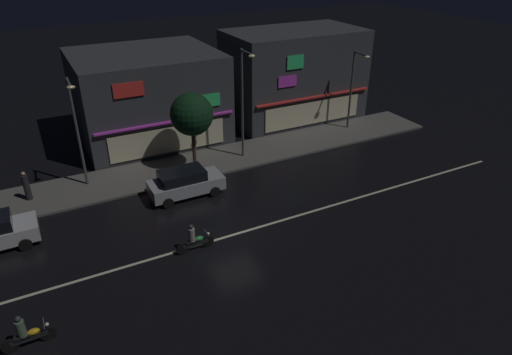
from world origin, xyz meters
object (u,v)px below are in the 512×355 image
Objects in this scene: parked_car_trailing at (185,182)px; motorcycle_following at (194,240)px; streetlamp_mid at (244,96)px; motorcycle_lead at (26,334)px; traffic_cone at (22,226)px; streetlamp_east at (354,83)px; streetlamp_west at (76,125)px; pedestrian_on_sidewalk at (27,187)px.

parked_car_trailing is 2.26× the size of motorcycle_following.
motorcycle_lead is (-14.29, -10.86, -3.80)m from streetlamp_mid.
motorcycle_lead is at bearing 13.68° from motorcycle_following.
motorcycle_following is 3.45× the size of traffic_cone.
streetlamp_east reaches higher than parked_car_trailing.
traffic_cone is at bearing -43.95° from motorcycle_following.
motorcycle_following is at bearing -38.21° from traffic_cone.
traffic_cone is at bearing -139.96° from streetlamp_west.
streetlamp_east is (9.69, 0.88, -0.67)m from streetlamp_mid.
streetlamp_east is 15.73m from parked_car_trailing.
streetlamp_east is at bearing -156.84° from motorcycle_following.
parked_car_trailing is 7.82× the size of traffic_cone.
pedestrian_on_sidewalk reaches higher than motorcycle_lead.
parked_car_trailing is (-5.29, -2.94, -3.56)m from streetlamp_mid.
motorcycle_lead is 8.42m from traffic_cone.
pedestrian_on_sidewalk is 8.95m from parked_car_trailing.
streetlamp_west is 19.93m from streetlamp_east.
streetlamp_mid is at bearing -174.82° from streetlamp_east.
traffic_cone is (-3.80, -3.19, -3.80)m from streetlamp_west.
streetlamp_mid is 14.85m from traffic_cone.
streetlamp_east is 3.43× the size of pedestrian_on_sidewalk.
streetlamp_west is at bearing -107.07° from motorcycle_lead.
streetlamp_mid is 4.15× the size of pedestrian_on_sidewalk.
traffic_cone is (-7.30, 5.74, -0.36)m from motorcycle_following.
streetlamp_east is 3.17× the size of motorcycle_lead.
streetlamp_east is at bearing 0.39° from streetlamp_west.
streetlamp_mid is 3.84× the size of motorcycle_following.
pedestrian_on_sidewalk is 11.49m from motorcycle_lead.
streetlamp_mid reaches higher than parked_car_trailing.
streetlamp_east is (19.93, 0.14, -0.31)m from streetlamp_west.
motorcycle_following is at bearing -94.03° from pedestrian_on_sidewalk.
pedestrian_on_sidewalk reaches higher than motorcycle_following.
streetlamp_west reaches higher than parked_car_trailing.
motorcycle_lead and motorcycle_following have the same top height.
streetlamp_mid is 1.21× the size of streetlamp_east.
streetlamp_mid is 13.97m from pedestrian_on_sidewalk.
pedestrian_on_sidewalk is at bearing -179.32° from streetlamp_east.
pedestrian_on_sidewalk is at bearing -58.17° from motorcycle_following.
streetlamp_west is at bearing 40.04° from traffic_cone.
motorcycle_following is (-16.44, -9.08, -3.13)m from streetlamp_east.
streetlamp_east reaches higher than motorcycle_lead.
motorcycle_following is (3.50, -8.94, -3.44)m from streetlamp_west.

